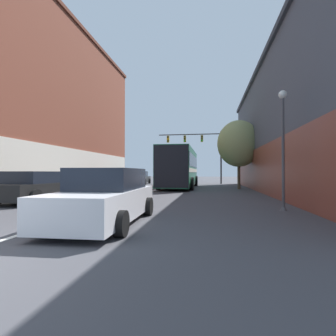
# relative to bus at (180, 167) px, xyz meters

# --- Properties ---
(lane_center_line) EXTENTS (0.14, 44.28, 0.01)m
(lane_center_line) POSITION_rel_bus_xyz_m (-1.49, -3.77, -1.85)
(lane_center_line) COLOR silver
(lane_center_line) RESTS_ON ground_plane
(building_left_brick) EXTENTS (7.21, 26.11, 13.67)m
(building_left_brick) POSITION_rel_bus_xyz_m (-11.43, -4.02, 5.09)
(building_left_brick) COLOR brown
(building_left_brick) RESTS_ON ground_plane
(building_right_storefront) EXTENTS (9.33, 27.93, 8.73)m
(building_right_storefront) POSITION_rel_bus_xyz_m (10.46, -4.76, 2.63)
(building_right_storefront) COLOR #4C515B
(building_right_storefront) RESTS_ON ground_plane
(bus) EXTENTS (2.85, 10.52, 3.30)m
(bus) POSITION_rel_bus_xyz_m (0.00, 0.00, 0.00)
(bus) COLOR #145133
(bus) RESTS_ON ground_plane
(hatchback_foreground) EXTENTS (2.06, 4.55, 1.46)m
(hatchback_foreground) POSITION_rel_bus_xyz_m (-0.16, -16.22, -1.17)
(hatchback_foreground) COLOR silver
(hatchback_foreground) RESTS_ON ground_plane
(parked_car_left_near) EXTENTS (2.23, 4.24, 1.40)m
(parked_car_left_near) POSITION_rel_bus_xyz_m (-5.20, -12.08, -1.18)
(parked_car_left_near) COLOR black
(parked_car_left_near) RESTS_ON ground_plane
(parked_car_left_mid) EXTENTS (2.28, 4.77, 1.47)m
(parked_car_left_mid) POSITION_rel_bus_xyz_m (-5.37, 6.20, -1.16)
(parked_car_left_mid) COLOR black
(parked_car_left_mid) RESTS_ON ground_plane
(parked_car_left_far) EXTENTS (2.05, 4.65, 1.31)m
(parked_car_left_far) POSITION_rel_bus_xyz_m (-5.31, -0.33, -1.23)
(parked_car_left_far) COLOR red
(parked_car_left_far) RESTS_ON ground_plane
(traffic_signal_gantry) EXTENTS (7.51, 0.36, 6.20)m
(traffic_signal_gantry) POSITION_rel_bus_xyz_m (1.45, 8.36, 2.75)
(traffic_signal_gantry) COLOR #333338
(traffic_signal_gantry) RESTS_ON ground_plane
(street_lamp) EXTENTS (0.30, 0.30, 4.29)m
(street_lamp) POSITION_rel_bus_xyz_m (5.19, -13.10, 0.53)
(street_lamp) COLOR #47474C
(street_lamp) RESTS_ON ground_plane
(street_tree_near) EXTENTS (3.45, 3.11, 5.60)m
(street_tree_near) POSITION_rel_bus_xyz_m (4.97, -0.99, 1.84)
(street_tree_near) COLOR brown
(street_tree_near) RESTS_ON ground_plane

